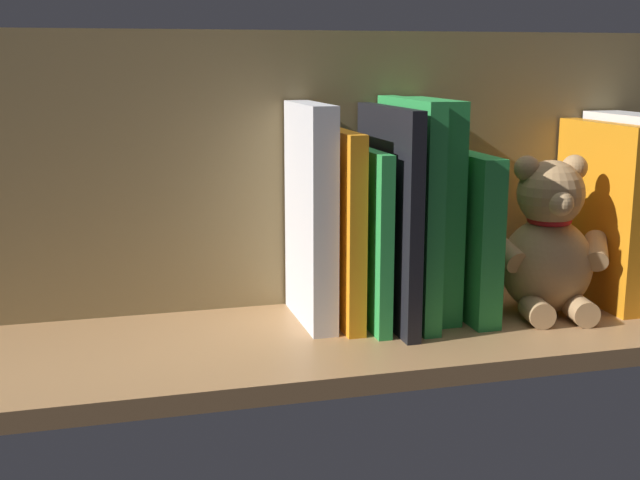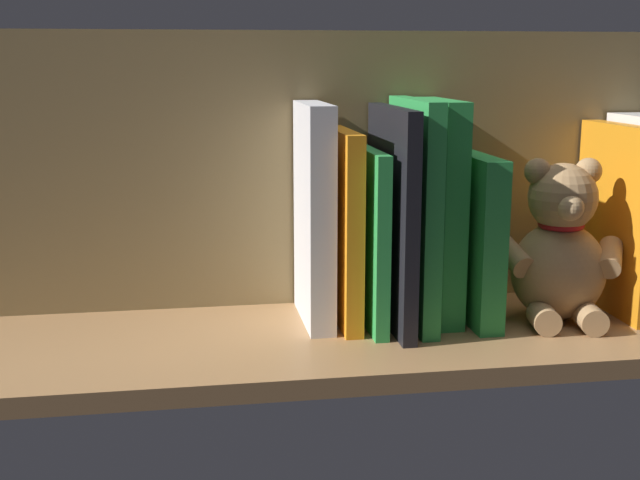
% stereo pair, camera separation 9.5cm
% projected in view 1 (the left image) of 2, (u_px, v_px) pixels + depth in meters
% --- Properties ---
extents(ground_plane, '(1.03, 0.30, 0.02)m').
position_uv_depth(ground_plane, '(320.00, 340.00, 0.98)').
color(ground_plane, '#A87A4C').
extents(shelf_back_panel, '(1.03, 0.02, 0.34)m').
position_uv_depth(shelf_back_panel, '(294.00, 170.00, 1.05)').
color(shelf_back_panel, olive).
rests_on(shelf_back_panel, ground_plane).
extents(dictionary_thick_white, '(0.05, 0.17, 0.24)m').
position_uv_depth(dictionary_thick_white, '(633.00, 208.00, 1.08)').
color(dictionary_thick_white, white).
rests_on(dictionary_thick_white, ground_plane).
extents(book_0, '(0.03, 0.17, 0.23)m').
position_uv_depth(book_0, '(598.00, 213.00, 1.07)').
color(book_0, orange).
rests_on(book_0, ground_plane).
extents(teddy_bear, '(0.16, 0.14, 0.20)m').
position_uv_depth(teddy_bear, '(548.00, 245.00, 1.03)').
color(teddy_bear, tan).
rests_on(teddy_bear, ground_plane).
extents(book_1, '(0.03, 0.17, 0.20)m').
position_uv_depth(book_1, '(462.00, 233.00, 1.03)').
color(book_1, green).
rests_on(book_1, ground_plane).
extents(book_2, '(0.03, 0.15, 0.26)m').
position_uv_depth(book_2, '(430.00, 208.00, 1.02)').
color(book_2, green).
rests_on(book_2, ground_plane).
extents(book_3, '(0.02, 0.17, 0.27)m').
position_uv_depth(book_3, '(408.00, 210.00, 1.00)').
color(book_3, green).
rests_on(book_3, ground_plane).
extents(book_4, '(0.02, 0.19, 0.26)m').
position_uv_depth(book_4, '(388.00, 216.00, 0.99)').
color(book_4, black).
rests_on(book_4, ground_plane).
extents(book_5, '(0.02, 0.17, 0.21)m').
position_uv_depth(book_5, '(364.00, 235.00, 1.00)').
color(book_5, green).
rests_on(book_5, ground_plane).
extents(book_6, '(0.02, 0.15, 0.23)m').
position_uv_depth(book_6, '(339.00, 227.00, 0.99)').
color(book_6, orange).
rests_on(book_6, ground_plane).
extents(book_7, '(0.03, 0.14, 0.26)m').
position_uv_depth(book_7, '(310.00, 214.00, 0.99)').
color(book_7, silver).
rests_on(book_7, ground_plane).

